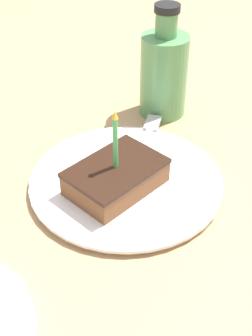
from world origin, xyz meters
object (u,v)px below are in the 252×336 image
object	(u,v)px
plate	(126,181)
bottle	(164,72)
fork	(146,140)
cake_slice	(116,177)

from	to	relation	value
plate	bottle	bearing A→B (deg)	116.75
bottle	fork	bearing A→B (deg)	-61.83
fork	cake_slice	bearing A→B (deg)	-68.08
cake_slice	fork	bearing A→B (deg)	111.92
plate	fork	distance (m)	0.10
plate	cake_slice	world-z (taller)	cake_slice
plate	bottle	xyz separation A→B (m)	(-0.10, 0.20, 0.07)
plate	fork	size ratio (longest dim) A/B	1.71
plate	bottle	size ratio (longest dim) A/B	1.44
plate	cake_slice	bearing A→B (deg)	-80.61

